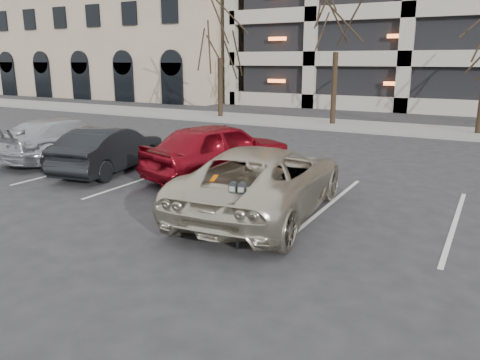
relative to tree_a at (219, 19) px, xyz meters
The scene contains 11 objects.
ground 19.70m from the tree_a, 57.99° to the right, with size 140.00×140.00×0.00m, color #28282B.
sidewalk 11.47m from the tree_a, ahead, with size 80.00×4.00×0.12m, color gray.
stall_lines 17.14m from the tree_a, 57.88° to the right, with size 16.90×5.20×0.00m.
office_building 22.83m from the tree_a, 142.28° to the left, with size 26.00×16.20×15.00m.
tree_a is the anchor object (origin of this frame).
tree_b 7.01m from the tree_a, ahead, with size 3.72×3.72×8.46m.
parking_meter 20.76m from the tree_a, 57.85° to the right, with size 0.34×0.18×1.25m.
suv_silver 18.85m from the tree_a, 55.69° to the right, with size 3.10×5.82×1.56m.
car_red 15.46m from the tree_a, 58.84° to the right, with size 1.96×4.88×1.66m, color maroon.
car_dark 15.11m from the tree_a, 72.76° to the right, with size 1.49×4.28×1.41m, color black.
car_silver 13.98m from the tree_a, 83.24° to the right, with size 2.06×5.08×1.47m, color #B3B5BB.
Camera 1 is at (4.75, -8.24, 3.41)m, focal length 35.00 mm.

